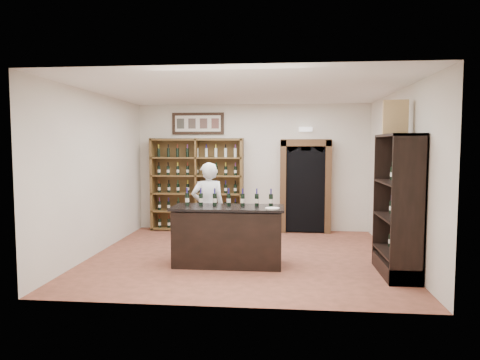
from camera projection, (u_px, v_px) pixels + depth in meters
name	position (u px, v px, depth m)	size (l,w,h in m)	color
floor	(243.00, 256.00, 7.85)	(5.50, 5.50, 0.00)	#9C513E
ceiling	(243.00, 91.00, 7.61)	(5.50, 5.50, 0.00)	white
wall_back	(252.00, 168.00, 10.21)	(5.50, 0.04, 3.00)	silver
wall_left	(97.00, 174.00, 7.99)	(0.04, 5.00, 3.00)	silver
wall_right	(399.00, 176.00, 7.47)	(0.04, 5.00, 3.00)	silver
wine_shelf	(197.00, 184.00, 10.20)	(2.20, 0.38, 2.20)	brown
framed_picture	(198.00, 124.00, 10.22)	(1.25, 0.04, 0.52)	black
arched_doorway	(305.00, 184.00, 9.95)	(1.17, 0.35, 2.17)	black
emergency_light	(306.00, 129.00, 9.94)	(0.30, 0.10, 0.10)	white
tasting_counter	(228.00, 236.00, 7.23)	(1.88, 0.78, 1.00)	black
counter_bottle_0	(187.00, 199.00, 7.35)	(0.07, 0.07, 0.30)	black
counter_bottle_1	(201.00, 199.00, 7.32)	(0.07, 0.07, 0.30)	black
counter_bottle_2	(215.00, 199.00, 7.30)	(0.07, 0.07, 0.30)	black
counter_bottle_3	(229.00, 199.00, 7.28)	(0.07, 0.07, 0.30)	black
counter_bottle_4	(243.00, 200.00, 7.26)	(0.07, 0.07, 0.30)	black
counter_bottle_5	(257.00, 200.00, 7.23)	(0.07, 0.07, 0.30)	black
counter_bottle_6	(271.00, 200.00, 7.21)	(0.07, 0.07, 0.30)	black
side_cabinet	(399.00, 227.00, 6.66)	(0.48, 1.20, 2.20)	black
shopkeeper	(208.00, 208.00, 7.98)	(0.62, 0.41, 1.71)	silver
plate	(272.00, 208.00, 6.91)	(0.24, 0.24, 0.02)	beige
wine_crate	(395.00, 117.00, 6.72)	(0.38, 0.16, 0.54)	tan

